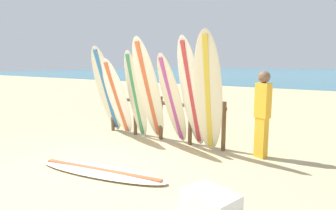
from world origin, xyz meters
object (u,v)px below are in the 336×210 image
Objects in this scene: surfboard_rack at (161,113)px; beachgoer_standing at (262,111)px; surfboard_leaning_center_left at (136,95)px; cooler_box at (210,207)px; surfboard_leaning_far_left at (107,91)px; surfboard_leaning_center_right at (172,100)px; surfboard_leaning_center at (149,92)px; surfboard_leaning_right at (192,94)px; surfboard_leaning_far_right at (208,94)px; surfboard_leaning_left at (118,98)px; surfboard_lying_on_sand at (100,171)px.

beachgoer_standing is (2.34, 0.01, 0.28)m from surfboard_rack.
surfboard_leaning_center_left reaches higher than cooler_box.
surfboard_leaning_center_right is (1.95, 0.03, -0.10)m from surfboard_leaning_far_left.
surfboard_leaning_right is (0.99, 0.16, -0.00)m from surfboard_leaning_center.
surfboard_leaning_right is 0.46m from surfboard_leaning_far_right.
surfboard_leaning_right is at bearing 9.15° from surfboard_leaning_center.
surfboard_leaning_left reaches higher than surfboard_rack.
surfboard_leaning_center_left reaches higher than surfboard_rack.
surfboard_leaning_center_left is 0.90× the size of surfboard_leaning_right.
surfboard_leaning_center is at bearing -169.49° from beachgoer_standing.
surfboard_leaning_right is (0.48, -0.00, 0.16)m from surfboard_leaning_center_right.
surfboard_leaning_center_left is 1.04× the size of surfboard_leaning_center_right.
surfboard_leaning_right reaches higher than surfboard_leaning_center_left.
surfboard_leaning_far_left is 4.68m from cooler_box.
surfboard_leaning_far_right is (0.91, -0.14, 0.20)m from surfboard_leaning_center_right.
surfboard_leaning_center_right reaches higher than cooler_box.
surfboard_leaning_far_right is at bearing 61.89° from surfboard_lying_on_sand.
surfboard_leaning_left is 0.82× the size of surfboard_leaning_right.
surfboard_lying_on_sand is 4.11× the size of cooler_box.
surfboard_leaning_center_right is (1.44, 0.18, 0.05)m from surfboard_leaning_left.
surfboard_leaning_center_left reaches higher than surfboard_leaning_left.
surfboard_rack is at bearing 11.40° from surfboard_leaning_far_left.
surfboard_leaning_center_right is at bearing 17.82° from surfboard_leaning_center.
surfboard_leaning_far_right is (2.86, -0.11, 0.10)m from surfboard_leaning_far_left.
surfboard_leaning_far_left is at bearing 165.19° from cooler_box.
surfboard_leaning_center_left is at bearing -179.95° from surfboard_leaning_right.
surfboard_rack is 0.72m from surfboard_leaning_center_left.
surfboard_leaning_left reaches higher than surfboard_lying_on_sand.
surfboard_leaning_center is 3.47m from cooler_box.
surfboard_leaning_center reaches higher than surfboard_leaning_center_right.
surfboard_leaning_far_left is 1.06× the size of surfboard_leaning_center_left.
surfboard_leaning_center reaches higher than surfboard_leaning_left.
surfboard_leaning_center is at bearing 1.24° from surfboard_leaning_left.
surfboard_leaning_far_left is 1.45m from surfboard_leaning_center.
surfboard_rack is 1.71× the size of surfboard_leaning_left.
surfboard_leaning_center is (1.44, -0.13, 0.06)m from surfboard_leaning_far_left.
surfboard_leaning_left reaches higher than cooler_box.
surfboard_leaning_far_left is 2.43m from surfboard_leaning_right.
surfboard_leaning_center_left is 1.51m from surfboard_leaning_right.
surfboard_leaning_left is 1.94m from surfboard_leaning_right.
surfboard_leaning_right is 0.97× the size of surfboard_leaning_far_right.
surfboard_leaning_far_left is at bearing -179.37° from surfboard_leaning_right.
surfboard_leaning_far_left is at bearing 163.41° from surfboard_leaning_left.
surfboard_leaning_center_right reaches higher than surfboard_lying_on_sand.
surfboard_leaning_right is at bearing -15.26° from surfboard_rack.
surfboard_leaning_right reaches higher than cooler_box.
surfboard_leaning_center_left is (-0.53, -0.27, 0.41)m from surfboard_rack.
beachgoer_standing is (0.93, 0.41, -0.30)m from surfboard_leaning_far_right.
surfboard_leaning_center_right is 3.18m from cooler_box.
surfboard_leaning_far_left is 1.95m from surfboard_leaning_center_right.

